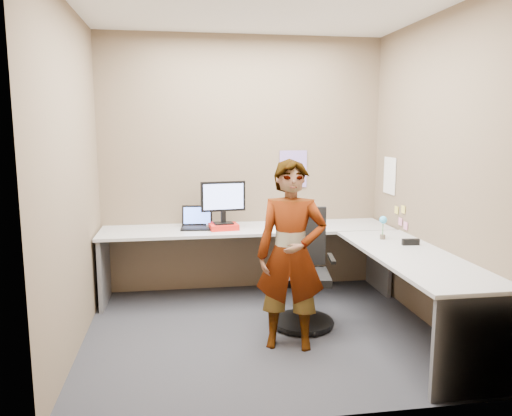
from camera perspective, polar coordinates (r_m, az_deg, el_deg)
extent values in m
plane|color=#232328|center=(4.42, 0.80, -14.09)|extent=(3.00, 3.00, 0.00)
plane|color=brown|center=(5.36, -1.51, 4.95)|extent=(3.00, 0.00, 3.00)
plane|color=brown|center=(4.57, 19.74, 3.69)|extent=(0.00, 2.70, 2.70)
plane|color=brown|center=(4.10, -20.33, 3.08)|extent=(0.00, 2.70, 2.70)
plane|color=white|center=(4.17, 0.89, 22.43)|extent=(3.00, 3.00, 0.00)
cube|color=#A9A9A9|center=(5.13, -1.02, -2.41)|extent=(2.96, 0.65, 0.03)
cube|color=#A9A9A9|center=(4.24, 17.50, -5.30)|extent=(0.65, 1.91, 0.03)
cube|color=#59595B|center=(5.22, -16.97, -6.73)|extent=(0.04, 0.60, 0.70)
cube|color=#59595B|center=(5.59, 13.86, -5.56)|extent=(0.04, 0.60, 0.70)
cube|color=#59595B|center=(3.61, 23.83, -14.39)|extent=(0.60, 0.04, 0.70)
cube|color=red|center=(5.03, -3.72, -2.14)|extent=(0.30, 0.24, 0.06)
cube|color=black|center=(5.03, -3.72, -1.75)|extent=(0.20, 0.15, 0.01)
cube|color=black|center=(5.03, -3.75, -1.00)|extent=(0.05, 0.04, 0.11)
cube|color=black|center=(5.00, -3.78, 1.33)|extent=(0.45, 0.09, 0.30)
cube|color=#899EED|center=(4.98, -3.73, 1.30)|extent=(0.40, 0.05, 0.25)
cube|color=black|center=(5.09, -6.80, -2.30)|extent=(0.33, 0.25, 0.02)
cube|color=black|center=(5.18, -6.75, -0.83)|extent=(0.32, 0.09, 0.20)
cube|color=#4F76FB|center=(5.18, -6.75, -0.83)|extent=(0.28, 0.07, 0.16)
cube|color=#B7B7BC|center=(5.11, -5.04, -2.06)|extent=(0.12, 0.08, 0.04)
sphere|color=red|center=(5.09, -5.04, -1.75)|extent=(0.04, 0.04, 0.04)
cone|color=white|center=(4.94, 1.97, -2.34)|extent=(0.10, 0.10, 0.06)
cube|color=black|center=(4.57, 17.26, -3.73)|extent=(0.15, 0.05, 0.05)
cylinder|color=brown|center=(4.74, 14.26, -3.22)|extent=(0.05, 0.05, 0.04)
cylinder|color=#338C3F|center=(4.72, 14.30, -2.15)|extent=(0.01, 0.01, 0.14)
sphere|color=#45BEF5|center=(4.71, 14.34, -1.32)|extent=(0.07, 0.07, 0.07)
cube|color=#846BB7|center=(5.45, 4.27, 4.47)|extent=(0.30, 0.01, 0.40)
cube|color=white|center=(5.38, 15.03, 3.59)|extent=(0.01, 0.28, 0.38)
cube|color=#F2E059|center=(5.10, 16.47, -0.16)|extent=(0.01, 0.07, 0.07)
cube|color=pink|center=(5.17, 16.17, -1.49)|extent=(0.01, 0.07, 0.07)
cube|color=pink|center=(5.07, 16.73, -1.96)|extent=(0.01, 0.07, 0.07)
cube|color=#F2E059|center=(5.24, 15.76, -0.22)|extent=(0.01, 0.07, 0.07)
cylinder|color=black|center=(4.56, 5.35, -12.83)|extent=(0.54, 0.54, 0.04)
cylinder|color=black|center=(4.49, 5.39, -10.30)|extent=(0.06, 0.06, 0.39)
cube|color=black|center=(4.42, 5.43, -7.82)|extent=(0.51, 0.51, 0.07)
cube|color=black|center=(4.55, 5.28, -3.18)|extent=(0.43, 0.12, 0.53)
cube|color=black|center=(4.37, 2.28, -5.77)|extent=(0.09, 0.29, 0.03)
cube|color=black|center=(4.40, 8.62, -5.73)|extent=(0.09, 0.29, 0.03)
imported|color=#999399|center=(3.95, 4.03, -5.40)|extent=(0.62, 0.49, 1.51)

